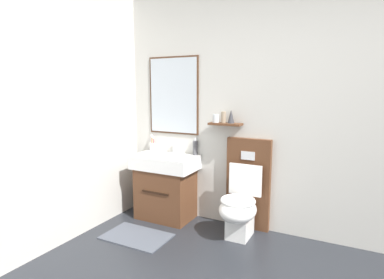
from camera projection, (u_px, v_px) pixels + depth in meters
wall_back at (308, 111)px, 3.14m from camera, size 4.42×0.27×2.60m
bath_mat at (137, 236)px, 3.29m from camera, size 0.68×0.44×0.01m
vanity_sink_left at (166, 185)px, 3.74m from camera, size 0.74×0.47×0.76m
tap_on_left_sink at (173, 147)px, 3.82m from camera, size 0.03×0.13×0.11m
toilet at (243, 200)px, 3.32m from camera, size 0.48×0.62×1.00m
toothbrush_cup at (153, 146)px, 3.95m from camera, size 0.07×0.07×0.21m
soap_dispenser at (195, 148)px, 3.68m from camera, size 0.06×0.06×0.20m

